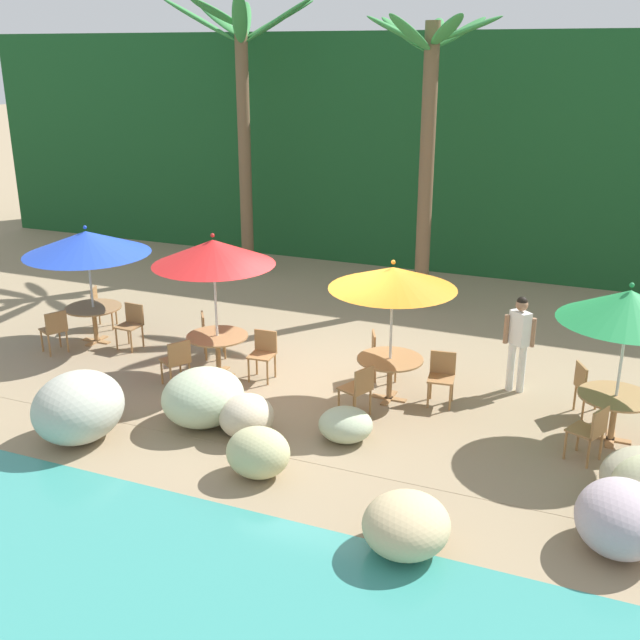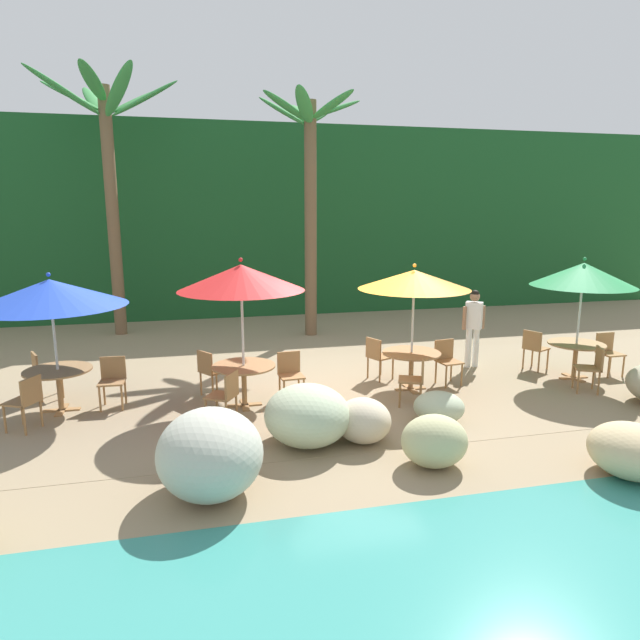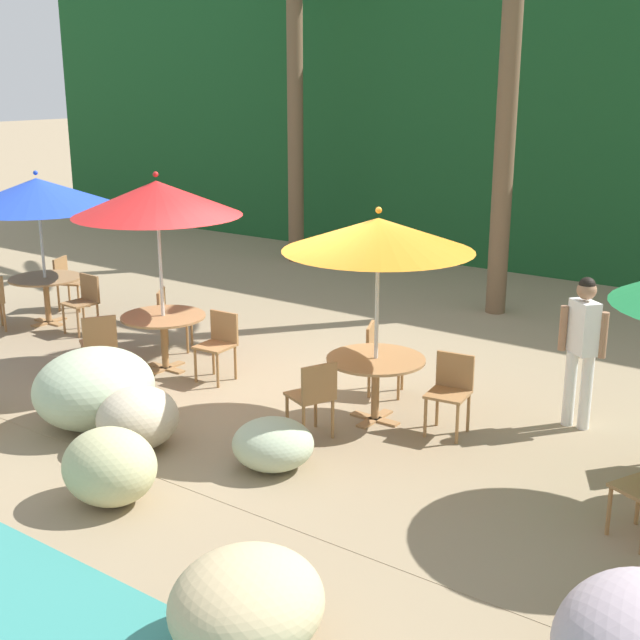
# 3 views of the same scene
# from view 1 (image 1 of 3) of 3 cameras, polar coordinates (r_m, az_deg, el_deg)

# --- Properties ---
(ground_plane) EXTENTS (120.00, 120.00, 0.00)m
(ground_plane) POSITION_cam_1_polar(r_m,az_deg,el_deg) (13.49, 0.46, -4.80)
(ground_plane) COLOR #937F60
(terrace_deck) EXTENTS (18.00, 5.20, 0.01)m
(terrace_deck) POSITION_cam_1_polar(r_m,az_deg,el_deg) (13.49, 0.46, -4.79)
(terrace_deck) COLOR #937F60
(terrace_deck) RESTS_ON ground
(foliage_backdrop) EXTENTS (28.00, 2.40, 6.00)m
(foliage_backdrop) POSITION_cam_1_polar(r_m,az_deg,el_deg) (21.07, 9.93, 12.24)
(foliage_backdrop) COLOR #194C23
(foliage_backdrop) RESTS_ON ground
(rock_seawall) EXTENTS (14.71, 3.27, 1.06)m
(rock_seawall) POSITION_cam_1_polar(r_m,az_deg,el_deg) (10.80, -3.10, -8.97)
(rock_seawall) COLOR beige
(rock_seawall) RESTS_ON ground
(umbrella_blue) EXTENTS (2.43, 2.43, 2.38)m
(umbrella_blue) POSITION_cam_1_polar(r_m,az_deg,el_deg) (15.46, -16.99, 5.53)
(umbrella_blue) COLOR silver
(umbrella_blue) RESTS_ON ground
(dining_table_blue) EXTENTS (1.10, 1.10, 0.74)m
(dining_table_blue) POSITION_cam_1_polar(r_m,az_deg,el_deg) (15.85, -16.49, 0.52)
(dining_table_blue) COLOR #A37547
(dining_table_blue) RESTS_ON ground
(chair_blue_seaward) EXTENTS (0.44, 0.45, 0.87)m
(chair_blue_seaward) POSITION_cam_1_polar(r_m,az_deg,el_deg) (15.41, -13.86, -0.17)
(chair_blue_seaward) COLOR #9E7042
(chair_blue_seaward) RESTS_ON ground
(chair_blue_inland) EXTENTS (0.56, 0.56, 0.87)m
(chair_blue_inland) POSITION_cam_1_polar(r_m,az_deg,el_deg) (16.68, -16.05, 1.13)
(chair_blue_inland) COLOR #9E7042
(chair_blue_inland) RESTS_ON ground
(chair_blue_left) EXTENTS (0.57, 0.57, 0.87)m
(chair_blue_left) POSITION_cam_1_polar(r_m,az_deg,el_deg) (15.50, -19.14, -0.60)
(chair_blue_left) COLOR #9E7042
(chair_blue_left) RESTS_ON ground
(umbrella_red) EXTENTS (2.14, 2.14, 2.60)m
(umbrella_red) POSITION_cam_1_polar(r_m,az_deg,el_deg) (13.31, -7.95, 5.01)
(umbrella_red) COLOR silver
(umbrella_red) RESTS_ON ground
(dining_table_red) EXTENTS (1.10, 1.10, 0.74)m
(dining_table_red) POSITION_cam_1_polar(r_m,az_deg,el_deg) (13.81, -7.63, -1.63)
(dining_table_red) COLOR #A37547
(dining_table_red) RESTS_ON ground
(chair_red_seaward) EXTENTS (0.45, 0.45, 0.87)m
(chair_red_seaward) POSITION_cam_1_polar(r_m,az_deg,el_deg) (13.58, -4.22, -2.33)
(chair_red_seaward) COLOR #9E7042
(chair_red_seaward) RESTS_ON ground
(chair_red_inland) EXTENTS (0.59, 0.59, 0.87)m
(chair_red_inland) POSITION_cam_1_polar(r_m,az_deg,el_deg) (14.63, -8.25, -0.86)
(chair_red_inland) COLOR #9E7042
(chair_red_inland) RESTS_ON ground
(chair_red_left) EXTENTS (0.58, 0.58, 0.87)m
(chair_red_left) POSITION_cam_1_polar(r_m,az_deg,el_deg) (13.41, -10.59, -2.91)
(chair_red_left) COLOR #9E7042
(chair_red_left) RESTS_ON ground
(umbrella_orange) EXTENTS (2.07, 2.07, 2.42)m
(umbrella_orange) POSITION_cam_1_polar(r_m,az_deg,el_deg) (12.24, 5.44, 3.13)
(umbrella_orange) COLOR silver
(umbrella_orange) RESTS_ON ground
(dining_table_orange) EXTENTS (1.10, 1.10, 0.74)m
(dining_table_orange) POSITION_cam_1_polar(r_m,az_deg,el_deg) (12.74, 5.23, -3.38)
(dining_table_orange) COLOR #A37547
(dining_table_orange) RESTS_ON ground
(chair_orange_seaward) EXTENTS (0.47, 0.48, 0.87)m
(chair_orange_seaward) POSITION_cam_1_polar(r_m,az_deg,el_deg) (12.77, 9.05, -3.99)
(chair_orange_seaward) COLOR #9E7042
(chair_orange_seaward) RESTS_ON ground
(chair_orange_inland) EXTENTS (0.56, 0.56, 0.87)m
(chair_orange_inland) POSITION_cam_1_polar(r_m,az_deg,el_deg) (13.55, 4.46, -2.38)
(chair_orange_inland) COLOR #9E7042
(chair_orange_inland) RESTS_ON ground
(chair_orange_left) EXTENTS (0.56, 0.55, 0.87)m
(chair_orange_left) POSITION_cam_1_polar(r_m,az_deg,el_deg) (12.14, 2.92, -5.03)
(chair_orange_left) COLOR #9E7042
(chair_orange_left) RESTS_ON ground
(umbrella_green) EXTENTS (1.98, 1.98, 2.47)m
(umbrella_green) POSITION_cam_1_polar(r_m,az_deg,el_deg) (11.66, 22.01, 0.98)
(umbrella_green) COLOR silver
(umbrella_green) RESTS_ON ground
(dining_table_green) EXTENTS (1.10, 1.10, 0.74)m
(dining_table_green) POSITION_cam_1_polar(r_m,az_deg,el_deg) (12.19, 21.12, -5.78)
(dining_table_green) COLOR #A37547
(dining_table_green) RESTS_ON ground
(chair_green_inland) EXTENTS (0.57, 0.56, 0.87)m
(chair_green_inland) POSITION_cam_1_polar(r_m,az_deg,el_deg) (12.90, 19.22, -4.63)
(chair_green_inland) COLOR #9E7042
(chair_green_inland) RESTS_ON ground
(chair_green_left) EXTENTS (0.56, 0.56, 0.87)m
(chair_green_left) POSITION_cam_1_polar(r_m,az_deg,el_deg) (11.50, 19.54, -7.69)
(chair_green_left) COLOR #9E7042
(chair_green_left) RESTS_ON ground
(palm_tree_nearest) EXTENTS (3.67, 3.78, 6.79)m
(palm_tree_nearest) POSITION_cam_1_polar(r_m,az_deg,el_deg) (19.92, -5.81, 16.87)
(palm_tree_nearest) COLOR brown
(palm_tree_nearest) RESTS_ON ground
(palm_tree_second) EXTENTS (2.77, 2.71, 6.26)m
(palm_tree_second) POSITION_cam_1_polar(r_m,az_deg,el_deg) (16.90, 8.08, 14.76)
(palm_tree_second) COLOR brown
(palm_tree_second) RESTS_ON ground
(waiter_in_white) EXTENTS (0.52, 0.37, 1.70)m
(waiter_in_white) POSITION_cam_1_polar(r_m,az_deg,el_deg) (13.29, 14.59, -1.24)
(waiter_in_white) COLOR white
(waiter_in_white) RESTS_ON ground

